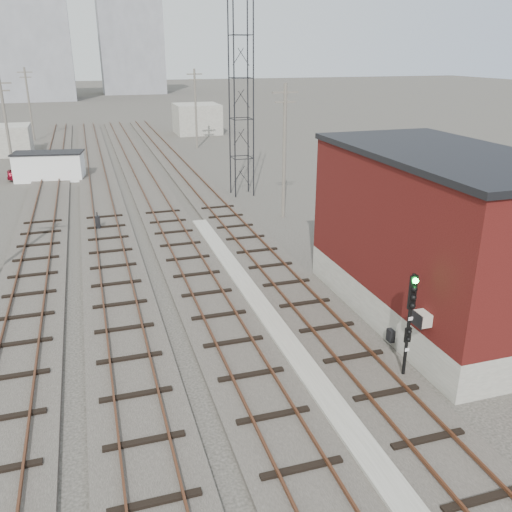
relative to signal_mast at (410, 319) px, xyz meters
name	(u,v)px	position (x,y,z in m)	size (l,w,h in m)	color
ground	(140,148)	(-3.70, 52.13, -2.37)	(320.00, 320.00, 0.00)	#282621
track_right	(196,185)	(-1.20, 31.13, -2.27)	(3.20, 90.00, 0.39)	#332D28
track_mid_right	(149,188)	(-5.20, 31.13, -2.27)	(3.20, 90.00, 0.39)	#332D28
track_mid_left	(100,191)	(-9.20, 31.13, -2.27)	(3.20, 90.00, 0.39)	#332D28
track_left	(48,195)	(-13.20, 31.13, -2.27)	(3.20, 90.00, 0.39)	#332D28
platform_curb	(264,313)	(-3.20, 6.13, -2.24)	(0.90, 28.00, 0.26)	gray
brick_building	(438,237)	(3.80, 4.12, 1.25)	(6.54, 12.20, 7.22)	gray
lattice_tower	(241,99)	(1.80, 27.13, 5.13)	(1.60, 1.60, 15.00)	black
utility_pole_left_b	(7,127)	(-16.20, 37.13, 2.42)	(1.80, 0.24, 9.00)	#595147
utility_pole_left_c	(29,102)	(-16.20, 62.13, 2.42)	(1.80, 0.24, 9.00)	#595147
utility_pole_right_a	(284,148)	(2.80, 20.13, 2.42)	(1.80, 0.24, 9.00)	#595147
utility_pole_right_b	(196,107)	(2.80, 50.13, 2.42)	(1.80, 0.24, 9.00)	#595147
apartment_left	(18,31)	(-21.70, 127.13, 12.63)	(22.00, 14.00, 30.00)	gray
apartment_right	(131,42)	(4.30, 142.13, 10.63)	(16.00, 12.00, 26.00)	gray
shed_right	(197,119)	(5.30, 62.13, -0.37)	(6.00, 6.00, 4.00)	gray
signal_mast	(410,319)	(0.00, 0.00, 0.00)	(0.40, 0.41, 4.04)	gray
switch_stand	(98,223)	(-9.70, 20.70, -1.82)	(0.31, 0.31, 1.18)	black
site_trailer	(49,166)	(-13.23, 37.17, -1.10)	(6.34, 3.53, 2.53)	white
car_red	(31,172)	(-14.92, 37.89, -1.71)	(1.57, 3.89, 1.33)	maroon
car_silver	(37,162)	(-14.71, 43.07, -1.70)	(1.43, 4.11, 1.36)	#94979B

